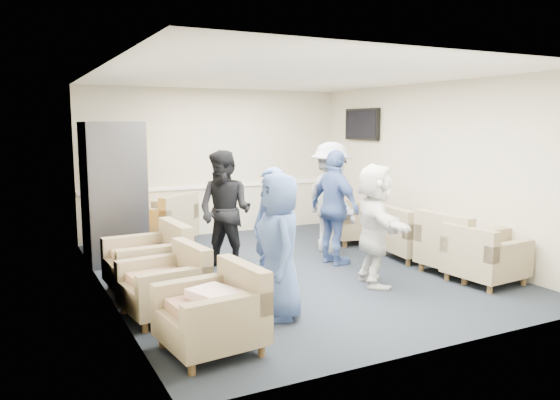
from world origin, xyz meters
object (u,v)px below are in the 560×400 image
armchair_left_mid (168,287)px  person_back_left (225,211)px  armchair_right_far (352,223)px  person_back_right (331,198)px  vending_machine (114,192)px  person_mid_left (271,229)px  armchair_right_midnear (459,248)px  person_front_left (279,246)px  armchair_corner (164,224)px  armchair_right_midfar (413,237)px  person_mid_right (335,207)px  armchair_left_far (152,264)px  person_front_right (375,225)px  armchair_right_near (483,259)px  armchair_left_near (216,316)px

armchair_left_mid → person_back_left: person_back_left is taller
armchair_left_mid → armchair_right_far: size_ratio=0.90×
person_back_right → armchair_right_far: bearing=-58.8°
vending_machine → person_back_left: 1.85m
person_mid_left → armchair_right_midnear: bearing=57.5°
armchair_right_far → armchair_left_mid: bearing=129.2°
person_mid_left → person_back_left: person_back_left is taller
armchair_right_midnear → person_front_left: (-2.96, -0.39, 0.41)m
armchair_left_mid → person_back_left: 1.93m
person_front_left → person_back_left: size_ratio=0.92×
armchair_corner → person_back_right: person_back_right is taller
vending_machine → armchair_corner: bearing=36.2°
armchair_right_far → person_mid_left: 3.06m
armchair_right_midfar → person_front_left: bearing=122.3°
armchair_left_mid → person_mid_right: 3.03m
armchair_left_far → vending_machine: 1.96m
person_front_right → person_back_left: bearing=64.1°
person_front_left → person_back_left: (0.16, 2.00, 0.07)m
armchair_left_far → armchair_left_mid: bearing=-5.7°
person_back_left → armchair_right_near: bearing=14.1°
person_back_right → person_mid_right: person_back_right is taller
armchair_left_mid → person_front_left: size_ratio=0.58×
armchair_right_midnear → armchair_right_far: armchair_right_midnear is taller
armchair_right_near → armchair_right_midfar: 1.44m
armchair_right_near → armchair_right_far: armchair_right_far is taller
armchair_right_midfar → person_mid_right: (-1.23, 0.28, 0.50)m
armchair_corner → armchair_right_midfar: bearing=101.2°
armchair_left_near → armchair_right_far: bearing=125.4°
armchair_right_far → armchair_corner: bearing=77.6°
person_mid_left → person_mid_right: bearing=96.2°
armchair_corner → armchair_left_far: bearing=33.1°
armchair_left_near → armchair_right_far: (3.73, 3.29, 0.01)m
armchair_right_near → vending_machine: bearing=44.9°
armchair_right_far → person_mid_right: bearing=146.0°
armchair_left_near → armchair_corner: armchair_corner is taller
armchair_corner → armchair_left_near: bearing=42.1°
person_mid_left → armchair_right_midfar: bearing=78.6°
vending_machine → person_front_right: vending_machine is taller
armchair_corner → vending_machine: (-0.92, -0.67, 0.67)m
person_front_left → person_back_left: person_back_left is taller
armchair_left_mid → vending_machine: bearing=174.6°
armchair_left_mid → person_front_left: bearing=54.2°
armchair_right_far → person_back_right: size_ratio=0.56×
armchair_right_far → person_back_left: bearing=115.9°
person_mid_left → person_front_right: 1.33m
armchair_left_far → person_mid_right: (2.74, 0.15, 0.49)m
armchair_left_near → person_mid_right: 3.45m
armchair_right_near → armchair_left_near: bearing=91.7°
armchair_right_midfar → armchair_right_near: bearing=-174.6°
person_front_left → person_mid_left: bearing=170.8°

